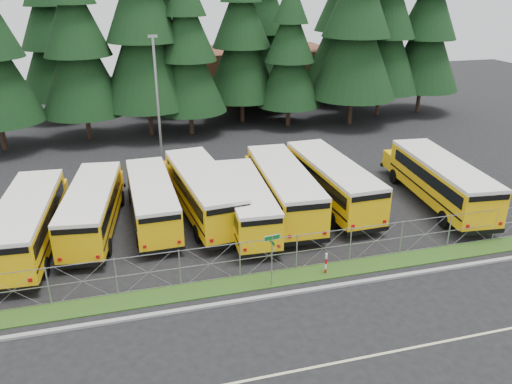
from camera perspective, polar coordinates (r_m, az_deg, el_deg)
ground at (r=27.51m, az=5.89°, el=-7.36°), size 120.00×120.00×0.00m
curb at (r=25.06m, az=8.41°, el=-10.67°), size 50.00×0.25×0.12m
grass_verge at (r=26.15m, az=7.21°, el=-9.11°), size 50.00×1.40×0.06m
road_lane_line at (r=21.63m, az=13.68°, el=-17.62°), size 50.00×0.12×0.01m
chainlink_fence at (r=26.21m, az=6.75°, el=-6.53°), size 44.00×0.10×2.00m
brick_building at (r=64.72m, az=-1.63°, el=13.40°), size 22.00×10.00×6.00m
bus_0 at (r=30.30m, az=-24.43°, el=-3.27°), size 3.41×11.54×2.99m
bus_1 at (r=31.01m, az=-18.08°, el=-1.83°), size 3.87×11.06×2.84m
bus_2 at (r=31.25m, az=-11.81°, el=-1.00°), size 2.81×10.68×2.78m
bus_3 at (r=31.57m, az=-6.17°, el=-0.08°), size 3.99×11.91×3.06m
bus_4 at (r=30.33m, az=-1.34°, el=-1.25°), size 3.05×10.71×2.78m
bus_5 at (r=31.95m, az=2.98°, el=0.33°), size 3.35×11.87×3.08m
bus_6 at (r=33.37m, az=8.36°, el=1.12°), size 3.20×11.83×3.08m
bus_east at (r=35.21m, az=20.06°, el=1.12°), size 3.92×12.05×3.10m
street_sign at (r=23.93m, az=1.83°, el=-6.61°), size 0.83×0.55×2.81m
striped_bollard at (r=25.83m, az=7.99°, el=-8.12°), size 0.11×0.11×1.20m
light_standard at (r=40.09m, az=-11.21°, el=10.59°), size 0.70×0.35×10.14m
conifer_2 at (r=48.40m, az=-19.73°, el=15.42°), size 7.68×7.68×16.99m
conifer_3 at (r=48.26m, az=-12.77°, el=17.55°), size 8.75×8.75×19.34m
conifer_4 at (r=48.06m, az=-7.83°, el=15.55°), size 7.00×7.00×15.49m
conifer_5 at (r=52.09m, az=-1.67°, el=17.10°), size 7.65×7.65×16.91m
conifer_6 at (r=50.85m, az=3.87°, el=15.41°), size 6.45×6.45×14.25m
conifer_7 at (r=52.04m, az=11.40°, el=18.04°), size 8.76×8.76×19.37m
conifer_8 at (r=56.56m, az=14.53°, el=17.60°), size 8.27×8.27×18.29m
conifer_9 at (r=59.30m, az=18.99°, el=17.05°), size 8.00×8.00×17.70m
conifer_10 at (r=57.20m, az=-22.54°, el=15.68°), size 7.37×7.37×16.30m
conifer_11 at (r=56.86m, az=-10.37°, el=17.71°), size 8.05×8.05×17.81m
conifer_12 at (r=57.50m, az=0.48°, el=18.63°), size 8.51×8.51×18.83m
conifer_13 at (r=61.46m, az=9.85°, el=18.54°), size 8.45×8.45×18.69m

